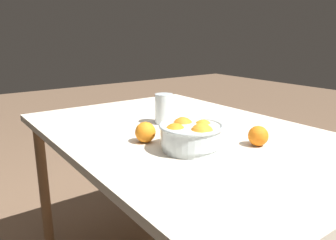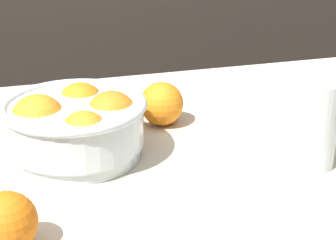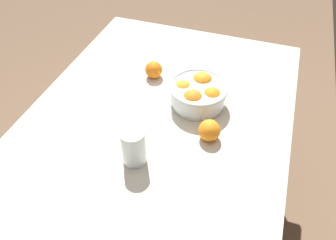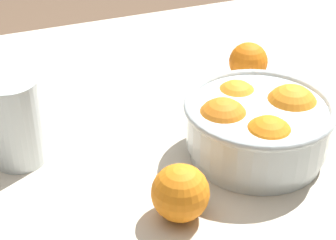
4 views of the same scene
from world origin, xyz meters
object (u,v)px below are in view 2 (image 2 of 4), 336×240
Objects in this scene: fruit_bowl at (76,124)px; juice_glass at (310,128)px; orange_loose_near_bowl at (162,104)px; orange_loose_front at (7,222)px.

juice_glass reaches higher than fruit_bowl.
fruit_bowl is 0.35m from juice_glass.
fruit_bowl is at bearing 160.01° from juice_glass.
juice_glass is 0.26m from orange_loose_near_bowl.
orange_loose_near_bowl is at bearing 48.63° from orange_loose_front.
orange_loose_front is at bearing -131.37° from orange_loose_near_bowl.
fruit_bowl is 3.08× the size of orange_loose_front.
orange_loose_front is (-0.11, -0.22, -0.02)m from fruit_bowl.
juice_glass reaches higher than orange_loose_near_bowl.
fruit_bowl is 0.18m from orange_loose_near_bowl.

